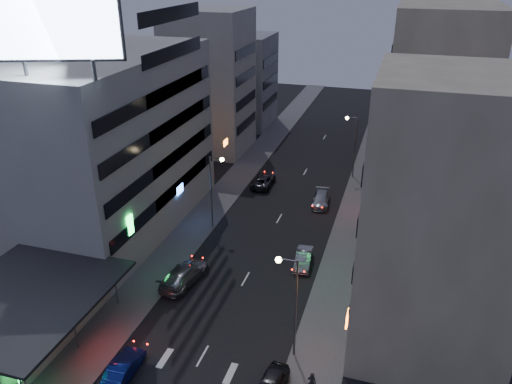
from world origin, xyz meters
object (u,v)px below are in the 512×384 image
at_px(parked_car_right_far, 321,199).
at_px(person, 312,382).
at_px(parked_car_right_mid, 304,259).
at_px(parked_car_left, 263,180).
at_px(road_car_blue, 124,368).
at_px(road_car_silver, 184,274).

distance_m(parked_car_right_far, person, 28.17).
xyz_separation_m(parked_car_right_mid, parked_car_left, (-8.63, 16.21, 0.04)).
bearing_deg(person, parked_car_right_mid, -76.51).
height_order(parked_car_right_mid, person, person).
xyz_separation_m(road_car_blue, person, (12.60, 2.26, 0.24)).
bearing_deg(road_car_silver, person, 153.81).
height_order(parked_car_right_mid, road_car_blue, road_car_blue).
height_order(parked_car_right_far, road_car_silver, road_car_silver).
bearing_deg(person, parked_car_right_far, -81.52).
bearing_deg(parked_car_left, person, 110.08).
relative_size(parked_car_left, person, 3.17).
xyz_separation_m(parked_car_right_mid, road_car_blue, (-8.90, -17.07, 0.01)).
bearing_deg(parked_car_right_mid, person, -80.95).
relative_size(road_car_blue, person, 2.58).
height_order(parked_car_right_mid, parked_car_right_far, parked_car_right_far).
distance_m(parked_car_right_mid, road_car_blue, 19.25).
bearing_deg(parked_car_right_mid, road_car_blue, -122.53).
bearing_deg(parked_car_right_far, road_car_blue, -110.69).
distance_m(road_car_blue, person, 12.80).
distance_m(parked_car_left, person, 33.38).
bearing_deg(person, road_car_blue, 9.62).
relative_size(parked_car_right_mid, parked_car_left, 0.80).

